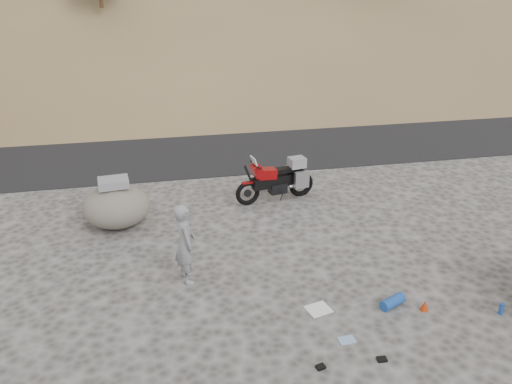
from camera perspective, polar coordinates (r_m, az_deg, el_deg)
The scene contains 12 objects.
ground at distance 9.97m, azimuth 3.01°, elevation -9.85°, with size 140.00×140.00×0.00m, color #3D3B38.
road at distance 18.02m, azimuth -4.04°, elevation 5.94°, with size 120.00×7.00×0.05m, color black.
motorcycle at distance 13.01m, azimuth 2.64°, elevation 1.41°, with size 2.20×0.89×1.32m.
man at distance 10.02m, azimuth -7.85°, elevation -9.88°, with size 0.59×0.39×1.63m, color gray.
boulder at distance 12.09m, azimuth -15.67°, elevation -1.52°, with size 1.68×1.47×1.20m.
gear_white_cloth at distance 9.22m, azimuth 7.15°, elevation -13.15°, with size 0.41×0.37×0.01m, color white.
gear_blue_mat at distance 9.49m, azimuth 15.34°, elevation -12.01°, with size 0.20×0.20×0.50m, color #19469A.
gear_bottle at distance 9.97m, azimuth 26.24°, elevation -11.88°, with size 0.08×0.08×0.22m, color #19469A.
gear_funnel at distance 9.57m, azimuth 18.73°, elevation -12.18°, with size 0.15×0.15×0.20m, color #B12E0B.
gear_glove_a at distance 8.39m, azimuth 14.19°, elevation -18.04°, with size 0.15×0.11×0.04m, color black.
gear_glove_b at distance 8.10m, azimuth 7.40°, elevation -19.22°, with size 0.14×0.10×0.05m, color black.
gear_blue_cloth at distance 8.64m, azimuth 10.35°, elevation -16.30°, with size 0.27×0.20×0.01m, color #80A1C7.
Camera 1 is at (-2.14, -8.01, 5.53)m, focal length 35.00 mm.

